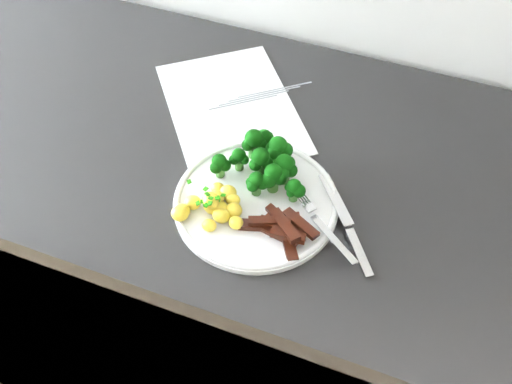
{
  "coord_description": "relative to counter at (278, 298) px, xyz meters",
  "views": [
    {
      "loc": [
        0.22,
        1.06,
        1.61
      ],
      "look_at": [
        0.02,
        1.57,
        0.93
      ],
      "focal_mm": 41.23,
      "sensor_mm": 36.0,
      "label": 1
    }
  ],
  "objects": [
    {
      "name": "potatoes",
      "position": [
        -0.07,
        -0.14,
        0.47
      ],
      "size": [
        0.11,
        0.09,
        0.04
      ],
      "color": "#FFCC49",
      "rests_on": "plate"
    },
    {
      "name": "recipe_paper",
      "position": [
        -0.13,
        0.08,
        0.45
      ],
      "size": [
        0.35,
        0.36,
        0.0
      ],
      "color": "white",
      "rests_on": "counter"
    },
    {
      "name": "knife",
      "position": [
        0.14,
        -0.11,
        0.46
      ],
      "size": [
        0.12,
        0.16,
        0.02
      ],
      "color": "#B8B9BD",
      "rests_on": "plate"
    },
    {
      "name": "counter",
      "position": [
        0.0,
        0.0,
        0.0
      ],
      "size": [
        2.4,
        0.6,
        0.9
      ],
      "color": "black",
      "rests_on": "ground"
    },
    {
      "name": "fork",
      "position": [
        0.1,
        -0.12,
        0.47
      ],
      "size": [
        0.13,
        0.11,
        0.01
      ],
      "color": "#B8B9BD",
      "rests_on": "plate"
    },
    {
      "name": "broccoli",
      "position": [
        -0.02,
        -0.05,
        0.49
      ],
      "size": [
        0.16,
        0.12,
        0.06
      ],
      "color": "#2F6021",
      "rests_on": "plate"
    },
    {
      "name": "plate",
      "position": [
        -0.01,
        -0.1,
        0.46
      ],
      "size": [
        0.25,
        0.25,
        0.01
      ],
      "color": "white",
      "rests_on": "counter"
    },
    {
      "name": "beef_strips",
      "position": [
        0.04,
        -0.14,
        0.47
      ],
      "size": [
        0.12,
        0.09,
        0.03
      ],
      "color": "black",
      "rests_on": "plate"
    }
  ]
}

